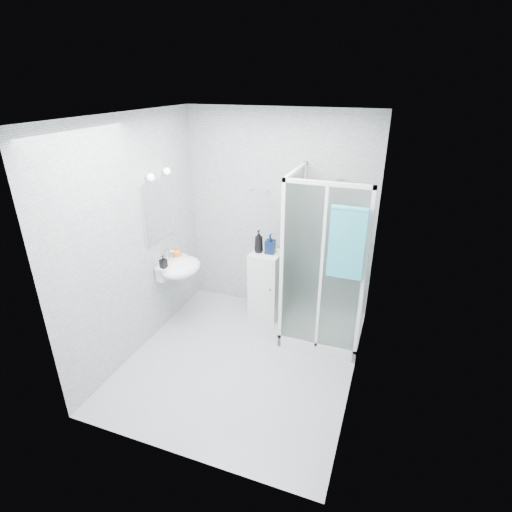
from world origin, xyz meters
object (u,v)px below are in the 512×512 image
at_px(shower_enclosure, 317,304).
at_px(wall_basin, 179,267).
at_px(shampoo_bottle_b, 270,244).
at_px(soap_dispenser_orange, 177,252).
at_px(storage_cabinet, 266,284).
at_px(soap_dispenser_black, 163,262).
at_px(shampoo_bottle_a, 259,241).
at_px(hand_towel, 347,241).

relative_size(shower_enclosure, wall_basin, 3.57).
xyz_separation_m(shampoo_bottle_b, soap_dispenser_orange, (-1.06, -0.45, -0.09)).
relative_size(storage_cabinet, soap_dispenser_black, 5.73).
bearing_deg(shampoo_bottle_b, soap_dispenser_orange, -156.95).
relative_size(wall_basin, shampoo_bottle_b, 2.23).
xyz_separation_m(shower_enclosure, storage_cabinet, (-0.73, 0.25, 0.00)).
bearing_deg(wall_basin, soap_dispenser_black, -113.47).
bearing_deg(shower_enclosure, soap_dispenser_black, -163.84).
relative_size(shower_enclosure, soap_dispenser_orange, 13.29).
distance_m(storage_cabinet, soap_dispenser_orange, 1.21).
distance_m(storage_cabinet, shampoo_bottle_a, 0.60).
height_order(wall_basin, shampoo_bottle_a, shampoo_bottle_a).
height_order(shower_enclosure, wall_basin, shower_enclosure).
bearing_deg(soap_dispenser_black, shampoo_bottle_b, 35.63).
bearing_deg(hand_towel, shampoo_bottle_a, 150.82).
xyz_separation_m(storage_cabinet, shampoo_bottle_a, (-0.09, -0.01, 0.59)).
bearing_deg(soap_dispenser_orange, shampoo_bottle_a, 25.23).
xyz_separation_m(shampoo_bottle_a, soap_dispenser_orange, (-0.92, -0.43, -0.10)).
bearing_deg(shampoo_bottle_b, hand_towel, -33.32).
distance_m(shampoo_bottle_b, soap_dispenser_black, 1.30).
distance_m(wall_basin, soap_dispenser_orange, 0.20).
height_order(hand_towel, shampoo_bottle_a, hand_towel).
relative_size(wall_basin, hand_towel, 0.75).
bearing_deg(storage_cabinet, soap_dispenser_black, -141.19).
height_order(wall_basin, soap_dispenser_black, soap_dispenser_black).
bearing_deg(wall_basin, shower_enclosure, 10.81).
relative_size(shampoo_bottle_a, soap_dispenser_black, 1.85).
bearing_deg(hand_towel, soap_dispenser_orange, 174.34).
bearing_deg(shampoo_bottle_a, wall_basin, -146.49).
bearing_deg(shampoo_bottle_b, wall_basin, -149.69).
bearing_deg(storage_cabinet, shampoo_bottle_a, -169.08).
xyz_separation_m(shampoo_bottle_a, shampoo_bottle_b, (0.14, 0.02, -0.02)).
xyz_separation_m(wall_basin, hand_towel, (1.97, -0.09, 0.65)).
height_order(soap_dispenser_orange, soap_dispenser_black, soap_dispenser_black).
height_order(shampoo_bottle_a, shampoo_bottle_b, shampoo_bottle_a).
distance_m(wall_basin, shampoo_bottle_b, 1.15).
relative_size(shower_enclosure, soap_dispenser_black, 12.78).
height_order(shampoo_bottle_b, soap_dispenser_black, shampoo_bottle_b).
xyz_separation_m(shampoo_bottle_b, soap_dispenser_black, (-1.06, -0.76, -0.08)).
distance_m(shampoo_bottle_a, soap_dispenser_orange, 1.02).
bearing_deg(soap_dispenser_black, hand_towel, 2.85).
height_order(wall_basin, shampoo_bottle_b, shampoo_bottle_b).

